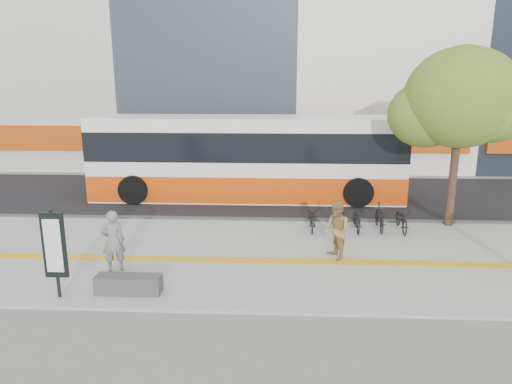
{
  "coord_description": "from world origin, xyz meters",
  "views": [
    {
      "loc": [
        1.01,
        -11.31,
        5.14
      ],
      "look_at": [
        0.37,
        2.0,
        1.88
      ],
      "focal_mm": 31.93,
      "sensor_mm": 36.0,
      "label": 1
    }
  ],
  "objects_px": {
    "street_tree": "(459,100)",
    "pedestrian_tan": "(336,230)",
    "signboard": "(54,247)",
    "seated_woman": "(113,241)",
    "bus": "(247,160)",
    "bench": "(129,284)"
  },
  "relations": [
    {
      "from": "bench",
      "to": "seated_woman",
      "type": "xyz_separation_m",
      "value": [
        -0.8,
        1.3,
        0.63
      ]
    },
    {
      "from": "signboard",
      "to": "street_tree",
      "type": "xyz_separation_m",
      "value": [
        11.38,
        6.33,
        3.15
      ]
    },
    {
      "from": "bus",
      "to": "pedestrian_tan",
      "type": "bearing_deg",
      "value": -66.94
    },
    {
      "from": "bench",
      "to": "bus",
      "type": "height_order",
      "value": "bus"
    },
    {
      "from": "street_tree",
      "to": "bus",
      "type": "distance_m",
      "value": 8.83
    },
    {
      "from": "bench",
      "to": "pedestrian_tan",
      "type": "distance_m",
      "value": 5.9
    },
    {
      "from": "signboard",
      "to": "seated_woman",
      "type": "height_order",
      "value": "signboard"
    },
    {
      "from": "seated_woman",
      "to": "pedestrian_tan",
      "type": "height_order",
      "value": "pedestrian_tan"
    },
    {
      "from": "bus",
      "to": "bench",
      "type": "bearing_deg",
      "value": -103.03
    },
    {
      "from": "bench",
      "to": "street_tree",
      "type": "bearing_deg",
      "value": 31.62
    },
    {
      "from": "signboard",
      "to": "seated_woman",
      "type": "bearing_deg",
      "value": 63.49
    },
    {
      "from": "bench",
      "to": "seated_woman",
      "type": "bearing_deg",
      "value": 121.63
    },
    {
      "from": "bench",
      "to": "pedestrian_tan",
      "type": "height_order",
      "value": "pedestrian_tan"
    },
    {
      "from": "bench",
      "to": "seated_woman",
      "type": "relative_size",
      "value": 0.93
    },
    {
      "from": "signboard",
      "to": "bench",
      "type": "bearing_deg",
      "value": 10.81
    },
    {
      "from": "signboard",
      "to": "street_tree",
      "type": "distance_m",
      "value": 13.4
    },
    {
      "from": "signboard",
      "to": "street_tree",
      "type": "height_order",
      "value": "street_tree"
    },
    {
      "from": "street_tree",
      "to": "pedestrian_tan",
      "type": "xyz_separation_m",
      "value": [
        -4.45,
        -3.56,
        -3.56
      ]
    },
    {
      "from": "bus",
      "to": "pedestrian_tan",
      "type": "distance_m",
      "value": 7.9
    },
    {
      "from": "bench",
      "to": "street_tree",
      "type": "relative_size",
      "value": 0.25
    },
    {
      "from": "street_tree",
      "to": "pedestrian_tan",
      "type": "relative_size",
      "value": 3.62
    },
    {
      "from": "bus",
      "to": "seated_woman",
      "type": "relative_size",
      "value": 7.84
    }
  ]
}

